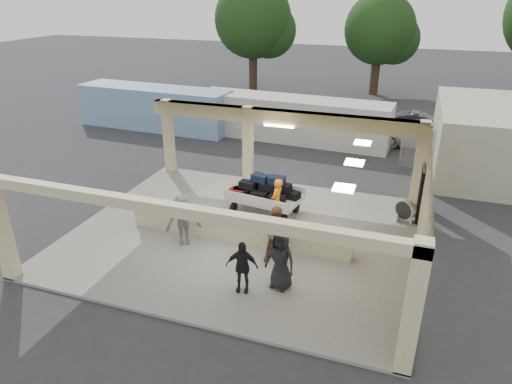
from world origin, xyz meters
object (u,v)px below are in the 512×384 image
at_px(passenger_b, 242,267).
at_px(car_white_a, 427,135).
at_px(car_dark, 419,124).
at_px(baggage_handler, 277,201).
at_px(luggage_cart, 265,192).
at_px(baggage_counter, 237,227).
at_px(container_blue, 155,108).
at_px(passenger_d, 281,260).
at_px(passenger_a, 278,235).
at_px(passenger_c, 183,220).
at_px(drum_fan, 405,210).
at_px(container_white, 291,119).

relative_size(passenger_b, car_white_a, 0.33).
height_order(passenger_b, car_dark, passenger_b).
bearing_deg(car_dark, baggage_handler, 164.07).
distance_m(luggage_cart, passenger_b, 5.14).
distance_m(baggage_counter, car_dark, 16.84).
height_order(luggage_cart, container_blue, container_blue).
relative_size(passenger_d, car_dark, 0.49).
distance_m(passenger_a, passenger_c, 3.34).
distance_m(baggage_counter, passenger_b, 2.96).
bearing_deg(container_blue, baggage_counter, -46.45).
distance_m(car_dark, container_blue, 16.43).
height_order(baggage_counter, car_white_a, car_white_a).
relative_size(passenger_b, car_dark, 0.42).
xyz_separation_m(car_dark, container_blue, (-15.92, -4.03, 0.65)).
bearing_deg(luggage_cart, baggage_handler, -35.32).
distance_m(drum_fan, car_dark, 12.43).
bearing_deg(car_dark, drum_fan, -178.25).
bearing_deg(passenger_b, luggage_cart, 89.58).
xyz_separation_m(baggage_counter, container_blue, (-10.11, 11.78, 0.70)).
height_order(passenger_b, passenger_c, passenger_c).
height_order(baggage_counter, passenger_d, passenger_d).
bearing_deg(baggage_handler, passenger_b, 13.02).
bearing_deg(car_white_a, container_white, 101.14).
relative_size(passenger_d, car_white_a, 0.38).
relative_size(baggage_counter, passenger_a, 4.27).
xyz_separation_m(baggage_counter, passenger_c, (-1.63, -0.87, 0.44)).
bearing_deg(car_white_a, container_blue, 98.14).
xyz_separation_m(passenger_a, car_dark, (4.10, 16.65, -0.42)).
bearing_deg(baggage_counter, passenger_d, -44.74).
bearing_deg(drum_fan, car_white_a, 120.83).
relative_size(baggage_counter, car_white_a, 1.67).
xyz_separation_m(baggage_handler, passenger_b, (0.26, -4.39, -0.07)).
relative_size(car_dark, container_white, 0.34).
relative_size(passenger_b, passenger_d, 0.86).
height_order(baggage_counter, passenger_c, passenger_c).
distance_m(luggage_cart, passenger_d, 4.93).
bearing_deg(passenger_a, container_white, 73.29).
relative_size(baggage_handler, passenger_a, 0.92).
relative_size(luggage_cart, car_white_a, 0.60).
bearing_deg(container_blue, passenger_c, -53.26).
bearing_deg(passenger_c, car_dark, 30.93).
bearing_deg(car_white_a, passenger_b, 165.38).
bearing_deg(passenger_a, passenger_b, -135.79).
bearing_deg(passenger_d, car_white_a, 89.29).
relative_size(passenger_b, passenger_c, 0.88).
relative_size(drum_fan, passenger_c, 0.48).
bearing_deg(passenger_c, baggage_counter, -6.83).
relative_size(baggage_handler, passenger_d, 0.94).
bearing_deg(container_white, passenger_c, -87.39).
xyz_separation_m(baggage_handler, passenger_c, (-2.55, -2.57, 0.04)).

